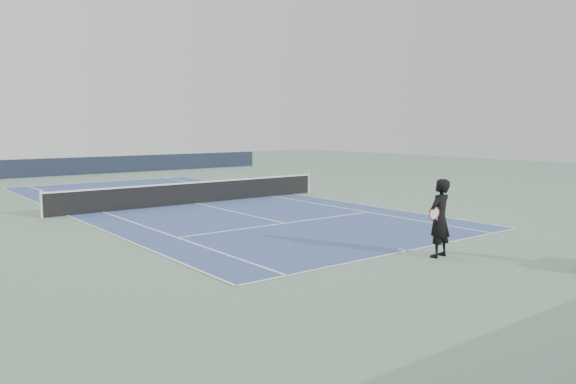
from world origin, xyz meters
TOP-DOWN VIEW (x-y plane):
  - ground at (0.00, 0.00)m, footprint 80.00×80.00m
  - court_surface at (0.00, 0.00)m, footprint 10.97×23.77m
  - tennis_net at (0.00, 0.00)m, footprint 12.90×0.10m
  - windscreen_far at (0.00, 17.88)m, footprint 30.00×0.25m
  - tennis_player at (0.15, -12.80)m, footprint 0.87×0.65m
  - tennis_ball at (0.42, -13.35)m, footprint 0.06×0.06m

SIDE VIEW (x-z plane):
  - ground at x=0.00m, z-range 0.00..0.00m
  - court_surface at x=0.00m, z-range 0.00..0.01m
  - tennis_ball at x=0.42m, z-range 0.00..0.06m
  - tennis_net at x=0.00m, z-range -0.03..1.04m
  - windscreen_far at x=0.00m, z-range 0.00..1.20m
  - tennis_player at x=0.15m, z-range 0.00..2.04m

